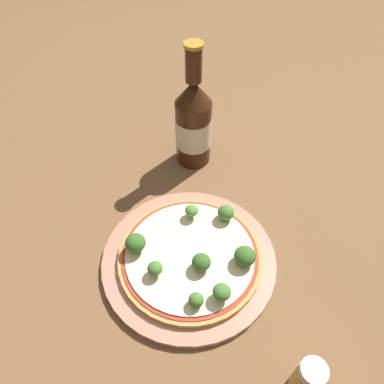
# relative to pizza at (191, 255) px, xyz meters

# --- Properties ---
(ground_plane) EXTENTS (3.00, 3.00, 0.00)m
(ground_plane) POSITION_rel_pizza_xyz_m (-0.00, 0.03, -0.02)
(ground_plane) COLOR brown
(plate) EXTENTS (0.29, 0.29, 0.01)m
(plate) POSITION_rel_pizza_xyz_m (-0.01, 0.00, -0.01)
(plate) COLOR tan
(plate) RESTS_ON ground_plane
(pizza) EXTENTS (0.24, 0.24, 0.01)m
(pizza) POSITION_rel_pizza_xyz_m (0.00, 0.00, 0.00)
(pizza) COLOR tan
(pizza) RESTS_ON plate
(broccoli_floret_0) EXTENTS (0.03, 0.03, 0.03)m
(broccoli_floret_0) POSITION_rel_pizza_xyz_m (-0.02, -0.03, 0.02)
(broccoli_floret_0) COLOR #89A866
(broccoli_floret_0) RESTS_ON pizza
(broccoli_floret_1) EXTENTS (0.03, 0.03, 0.03)m
(broccoli_floret_1) POSITION_rel_pizza_xyz_m (-0.05, -0.08, 0.02)
(broccoli_floret_1) COLOR #89A866
(broccoli_floret_1) RESTS_ON pizza
(broccoli_floret_2) EXTENTS (0.03, 0.03, 0.03)m
(broccoli_floret_2) POSITION_rel_pizza_xyz_m (0.03, -0.08, 0.02)
(broccoli_floret_2) COLOR #89A866
(broccoli_floret_2) RESTS_ON pizza
(broccoli_floret_3) EXTENTS (0.03, 0.03, 0.03)m
(broccoli_floret_3) POSITION_rel_pizza_xyz_m (-0.04, 0.08, 0.03)
(broccoli_floret_3) COLOR #89A866
(broccoli_floret_3) RESTS_ON pizza
(broccoli_floret_4) EXTENTS (0.02, 0.02, 0.03)m
(broccoli_floret_4) POSITION_rel_pizza_xyz_m (0.06, 0.03, 0.02)
(broccoli_floret_4) COLOR #89A866
(broccoli_floret_4) RESTS_ON pizza
(broccoli_floret_5) EXTENTS (0.02, 0.02, 0.03)m
(broccoli_floret_5) POSITION_rel_pizza_xyz_m (-0.06, 0.03, 0.02)
(broccoli_floret_5) COLOR #89A866
(broccoli_floret_5) RESTS_ON pizza
(broccoli_floret_6) EXTENTS (0.03, 0.03, 0.03)m
(broccoli_floret_6) POSITION_rel_pizza_xyz_m (0.09, -0.02, 0.02)
(broccoli_floret_6) COLOR #89A866
(broccoli_floret_6) RESTS_ON pizza
(broccoli_floret_7) EXTENTS (0.02, 0.02, 0.02)m
(broccoli_floret_7) POSITION_rel_pizza_xyz_m (-0.07, -0.05, 0.02)
(broccoli_floret_7) COLOR #89A866
(broccoli_floret_7) RESTS_ON pizza
(beer_bottle) EXTENTS (0.07, 0.07, 0.25)m
(beer_bottle) POSITION_rel_pizza_xyz_m (0.22, 0.12, 0.07)
(beer_bottle) COLOR #381E0F
(beer_bottle) RESTS_ON ground_plane
(pepper_shaker) EXTENTS (0.04, 0.04, 0.08)m
(pepper_shaker) POSITION_rel_pizza_xyz_m (-0.10, -0.22, 0.02)
(pepper_shaker) COLOR tan
(pepper_shaker) RESTS_ON ground_plane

